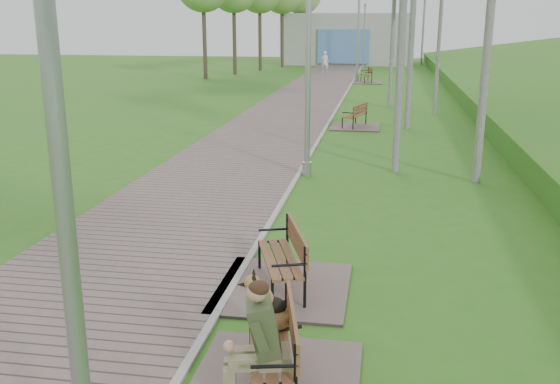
{
  "coord_description": "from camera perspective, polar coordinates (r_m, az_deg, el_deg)",
  "views": [
    {
      "loc": [
        1.92,
        -1.31,
        3.5
      ],
      "look_at": [
        0.42,
        7.54,
        1.01
      ],
      "focal_mm": 40.0,
      "sensor_mm": 36.0,
      "label": 1
    }
  ],
  "objects": [
    {
      "name": "lamp_post_third",
      "position": [
        37.78,
        7.16,
        14.19
      ],
      "size": [
        0.23,
        0.23,
        5.84
      ],
      "color": "#989A9F",
      "rests_on": "ground"
    },
    {
      "name": "kerb",
      "position": [
        23.16,
        4.76,
        6.8
      ],
      "size": [
        0.1,
        67.0,
        0.05
      ],
      "primitive_type": "cube",
      "color": "#999993",
      "rests_on": "ground"
    },
    {
      "name": "walkway",
      "position": [
        23.37,
        0.45,
        6.92
      ],
      "size": [
        3.5,
        67.0,
        0.04
      ],
      "primitive_type": "cube",
      "color": "#6B5A56",
      "rests_on": "ground"
    },
    {
      "name": "bench_far",
      "position": [
        36.7,
        7.89,
        10.18
      ],
      "size": [
        1.77,
        1.96,
        1.09
      ],
      "color": "#6B5A56",
      "rests_on": "ground"
    },
    {
      "name": "building_north",
      "position": [
        52.42,
        6.02,
        13.75
      ],
      "size": [
        10.0,
        5.2,
        4.0
      ],
      "color": "#9E9E99",
      "rests_on": "ground"
    },
    {
      "name": "bench_main",
      "position": [
        6.24,
        -1.35,
        -14.26
      ],
      "size": [
        1.65,
        1.84,
        1.44
      ],
      "color": "#6B5A56",
      "rests_on": "ground"
    },
    {
      "name": "bench_second",
      "position": [
        8.41,
        0.07,
        -7.64
      ],
      "size": [
        1.73,
        1.93,
        1.06
      ],
      "color": "#6B5A56",
      "rests_on": "ground"
    },
    {
      "name": "lamp_post_near",
      "position": [
        3.85,
        -18.93,
        -3.55
      ],
      "size": [
        0.19,
        0.19,
        4.91
      ],
      "color": "#989A9F",
      "rests_on": "ground"
    },
    {
      "name": "pedestrian_near",
      "position": [
        43.48,
        4.13,
        11.78
      ],
      "size": [
        0.57,
        0.41,
        1.46
      ],
      "primitive_type": "imported",
      "rotation": [
        0.0,
        0.0,
        3.02
      ],
      "color": "silver",
      "rests_on": "ground"
    },
    {
      "name": "bench_third",
      "position": [
        21.23,
        6.83,
        6.37
      ],
      "size": [
        1.61,
        1.79,
        0.99
      ],
      "color": "#6B5A56",
      "rests_on": "ground"
    },
    {
      "name": "lamp_post_second",
      "position": [
        14.1,
        2.59,
        11.87
      ],
      "size": [
        0.22,
        0.22,
        5.6
      ],
      "color": "#989A9F",
      "rests_on": "ground"
    },
    {
      "name": "lamp_post_far",
      "position": [
        46.52,
        7.7,
        13.69
      ],
      "size": [
        0.18,
        0.18,
        4.62
      ],
      "color": "#989A9F",
      "rests_on": "ground"
    }
  ]
}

